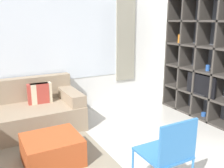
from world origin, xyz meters
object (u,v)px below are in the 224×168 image
Objects in this scene: couch_main at (26,112)px; ottoman at (52,150)px; folding_chair at (168,151)px; shelving_unit at (211,60)px.

couch_main is 2.52× the size of ottoman.
folding_chair is at bearing -68.61° from couch_main.
shelving_unit is 3.27m from couch_main.
couch_main is at bearing 94.12° from ottoman.
couch_main reaches higher than ottoman.
ottoman is at bearing -85.88° from couch_main.
couch_main is 2.55m from folding_chair.
folding_chair is (0.84, -1.17, 0.34)m from ottoman.
folding_chair reaches higher than couch_main.
folding_chair is (0.93, -2.37, 0.22)m from couch_main.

